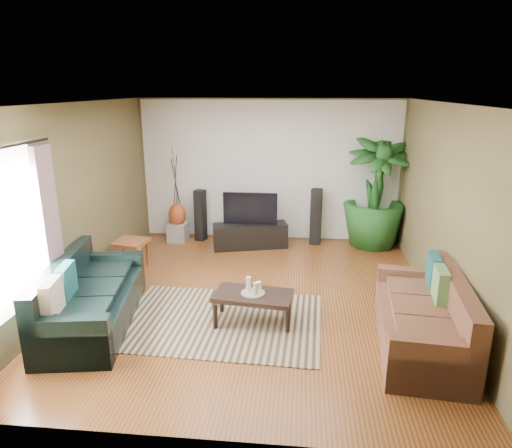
# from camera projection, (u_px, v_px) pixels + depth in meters

# --- Properties ---
(floor) EXTENTS (5.50, 5.50, 0.00)m
(floor) POSITION_uv_depth(u_px,v_px,m) (255.00, 298.00, 6.51)
(floor) COLOR brown
(floor) RESTS_ON ground
(ceiling) EXTENTS (5.50, 5.50, 0.00)m
(ceiling) POSITION_uv_depth(u_px,v_px,m) (254.00, 103.00, 5.73)
(ceiling) COLOR white
(ceiling) RESTS_ON ground
(wall_back) EXTENTS (5.00, 0.00, 5.00)m
(wall_back) POSITION_uv_depth(u_px,v_px,m) (269.00, 171.00, 8.74)
(wall_back) COLOR brown
(wall_back) RESTS_ON ground
(wall_front) EXTENTS (5.00, 0.00, 5.00)m
(wall_front) POSITION_uv_depth(u_px,v_px,m) (218.00, 297.00, 3.50)
(wall_front) COLOR brown
(wall_front) RESTS_ON ground
(wall_left) EXTENTS (0.00, 5.50, 5.50)m
(wall_left) POSITION_uv_depth(u_px,v_px,m) (77.00, 202.00, 6.36)
(wall_left) COLOR brown
(wall_left) RESTS_ON ground
(wall_right) EXTENTS (0.00, 5.50, 5.50)m
(wall_right) POSITION_uv_depth(u_px,v_px,m) (447.00, 212.00, 5.88)
(wall_right) COLOR brown
(wall_right) RESTS_ON ground
(backwall_panel) EXTENTS (4.90, 0.00, 4.90)m
(backwall_panel) POSITION_uv_depth(u_px,v_px,m) (269.00, 171.00, 8.73)
(backwall_panel) COLOR white
(backwall_panel) RESTS_ON ground
(window_pane) EXTENTS (0.00, 1.80, 1.80)m
(window_pane) POSITION_uv_depth(u_px,v_px,m) (6.00, 234.00, 4.82)
(window_pane) COLOR white
(window_pane) RESTS_ON ground
(curtain_far) EXTENTS (0.08, 0.35, 2.20)m
(curtain_far) POSITION_uv_depth(u_px,v_px,m) (51.00, 235.00, 5.60)
(curtain_far) COLOR gray
(curtain_far) RESTS_ON ground
(sofa_left) EXTENTS (1.22, 2.21, 0.85)m
(sofa_left) POSITION_uv_depth(u_px,v_px,m) (93.00, 293.00, 5.69)
(sofa_left) COLOR black
(sofa_left) RESTS_ON floor
(sofa_right) EXTENTS (1.07, 2.05, 0.85)m
(sofa_right) POSITION_uv_depth(u_px,v_px,m) (422.00, 312.00, 5.20)
(sofa_right) COLOR brown
(sofa_right) RESTS_ON floor
(area_rug) EXTENTS (2.62, 1.91, 0.01)m
(area_rug) POSITION_uv_depth(u_px,v_px,m) (221.00, 321.00, 5.88)
(area_rug) COLOR tan
(area_rug) RESTS_ON floor
(coffee_table) EXTENTS (1.04, 0.65, 0.40)m
(coffee_table) POSITION_uv_depth(u_px,v_px,m) (253.00, 308.00, 5.80)
(coffee_table) COLOR black
(coffee_table) RESTS_ON floor
(candle_tray) EXTENTS (0.30, 0.30, 0.01)m
(candle_tray) POSITION_uv_depth(u_px,v_px,m) (253.00, 293.00, 5.74)
(candle_tray) COLOR gray
(candle_tray) RESTS_ON coffee_table
(candle_tall) EXTENTS (0.06, 0.06, 0.20)m
(candle_tall) POSITION_uv_depth(u_px,v_px,m) (248.00, 284.00, 5.75)
(candle_tall) COLOR white
(candle_tall) RESTS_ON candle_tray
(candle_mid) EXTENTS (0.06, 0.06, 0.15)m
(candle_mid) POSITION_uv_depth(u_px,v_px,m) (256.00, 288.00, 5.68)
(candle_mid) COLOR beige
(candle_mid) RESTS_ON candle_tray
(candle_short) EXTENTS (0.06, 0.06, 0.12)m
(candle_short) POSITION_uv_depth(u_px,v_px,m) (259.00, 286.00, 5.77)
(candle_short) COLOR white
(candle_short) RESTS_ON candle_tray
(tv_stand) EXTENTS (1.43, 0.74, 0.46)m
(tv_stand) POSITION_uv_depth(u_px,v_px,m) (250.00, 236.00, 8.53)
(tv_stand) COLOR black
(tv_stand) RESTS_ON floor
(television) EXTENTS (1.00, 0.05, 0.59)m
(television) POSITION_uv_depth(u_px,v_px,m) (250.00, 208.00, 8.40)
(television) COLOR black
(television) RESTS_ON tv_stand
(speaker_left) EXTENTS (0.23, 0.24, 1.00)m
(speaker_left) POSITION_uv_depth(u_px,v_px,m) (200.00, 215.00, 8.87)
(speaker_left) COLOR black
(speaker_left) RESTS_ON floor
(speaker_right) EXTENTS (0.23, 0.25, 1.07)m
(speaker_right) POSITION_uv_depth(u_px,v_px,m) (316.00, 217.00, 8.65)
(speaker_right) COLOR black
(speaker_right) RESTS_ON floor
(potted_plant) EXTENTS (1.22, 1.22, 2.06)m
(potted_plant) POSITION_uv_depth(u_px,v_px,m) (376.00, 192.00, 8.40)
(potted_plant) COLOR #194D1A
(potted_plant) RESTS_ON floor
(plant_pot) EXTENTS (0.38, 0.38, 0.30)m
(plant_pot) POSITION_uv_depth(u_px,v_px,m) (372.00, 238.00, 8.66)
(plant_pot) COLOR black
(plant_pot) RESTS_ON floor
(pedestal) EXTENTS (0.38, 0.38, 0.36)m
(pedestal) POSITION_uv_depth(u_px,v_px,m) (178.00, 232.00, 8.91)
(pedestal) COLOR gray
(pedestal) RESTS_ON floor
(vase) EXTENTS (0.33, 0.33, 0.46)m
(vase) POSITION_uv_depth(u_px,v_px,m) (177.00, 215.00, 8.81)
(vase) COLOR #9C3B1C
(vase) RESTS_ON pedestal
(side_table) EXTENTS (0.57, 0.57, 0.52)m
(side_table) POSITION_uv_depth(u_px,v_px,m) (132.00, 256.00, 7.43)
(side_table) COLOR #965331
(side_table) RESTS_ON floor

